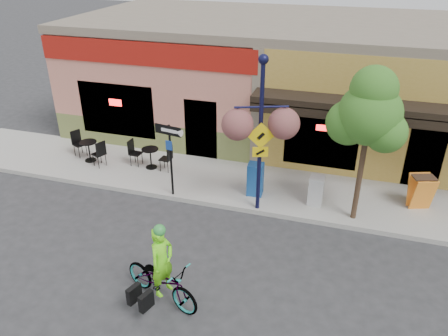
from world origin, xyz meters
name	(u,v)px	position (x,y,z in m)	size (l,w,h in m)	color
ground	(261,225)	(0.00, 0.00, 0.00)	(90.00, 90.00, 0.00)	#2D2D30
sidewalk	(275,189)	(0.00, 2.00, 0.07)	(24.00, 3.00, 0.15)	#9E9B93
curb	(265,213)	(0.00, 0.55, 0.07)	(24.00, 0.12, 0.15)	#A8A59E
building	(304,77)	(0.00, 7.50, 2.25)	(18.20, 8.20, 4.50)	#C67562
bicycle	(162,281)	(-1.49, -3.44, 0.53)	(0.71, 2.04, 1.07)	maroon
cyclist_rider	(163,271)	(-1.44, -3.44, 0.84)	(0.61, 0.40, 1.67)	#77FF1A
lamp_post	(260,137)	(-0.27, 0.65, 2.42)	(1.45, 0.58, 4.54)	#111236
one_way_sign	(171,161)	(-2.96, 0.65, 1.31)	(0.89, 0.19, 2.32)	black
cafe_set_left	(89,148)	(-6.71, 1.94, 0.63)	(1.61, 0.80, 0.97)	black
cafe_set_right	(150,155)	(-4.38, 2.08, 0.62)	(1.56, 0.78, 0.93)	black
newspaper_box_blue	(255,179)	(-0.52, 1.40, 0.67)	(0.47, 0.42, 1.04)	#184C94
newspaper_box_grey	(316,191)	(1.34, 1.36, 0.61)	(0.43, 0.38, 0.91)	#BABABA
street_tree	(364,147)	(2.47, 0.96, 2.37)	(1.73, 1.73, 4.43)	#3D7A26
sandwich_board	(424,195)	(4.34, 1.89, 0.67)	(0.62, 0.45, 1.03)	orange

